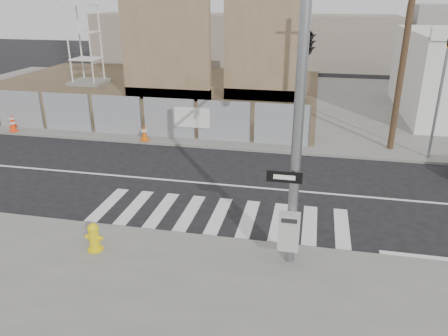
% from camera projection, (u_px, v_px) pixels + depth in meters
% --- Properties ---
extents(ground, '(100.00, 100.00, 0.00)m').
position_uv_depth(ground, '(233.00, 186.00, 16.85)').
color(ground, black).
rests_on(ground, ground).
extents(sidewalk_far, '(50.00, 20.00, 0.12)m').
position_uv_depth(sidewalk_far, '(271.00, 102.00, 29.54)').
color(sidewalk_far, slate).
rests_on(sidewalk_far, ground).
extents(signal_pole, '(0.96, 5.87, 7.00)m').
position_uv_depth(signal_pole, '(305.00, 72.00, 12.73)').
color(signal_pole, gray).
rests_on(signal_pole, sidewalk_near).
extents(far_signal_pole, '(0.16, 0.20, 5.60)m').
position_uv_depth(far_signal_pole, '(442.00, 82.00, 18.20)').
color(far_signal_pole, gray).
rests_on(far_signal_pole, sidewalk_far).
extents(chain_link_fence, '(24.60, 0.04, 2.00)m').
position_uv_depth(chain_link_fence, '(64.00, 112.00, 22.88)').
color(chain_link_fence, gray).
rests_on(chain_link_fence, sidewalk_far).
extents(concrete_wall_left, '(6.00, 1.30, 8.00)m').
position_uv_depth(concrete_wall_left, '(166.00, 51.00, 28.81)').
color(concrete_wall_left, brown).
rests_on(concrete_wall_left, sidewalk_far).
extents(concrete_wall_right, '(5.50, 1.30, 8.00)m').
position_uv_depth(concrete_wall_right, '(266.00, 52.00, 28.48)').
color(concrete_wall_right, brown).
rests_on(concrete_wall_right, sidewalk_far).
extents(utility_pole_right, '(1.60, 0.28, 10.00)m').
position_uv_depth(utility_pole_right, '(407.00, 36.00, 18.66)').
color(utility_pole_right, '#4B3623').
rests_on(utility_pole_right, sidewalk_far).
extents(fire_hydrant, '(0.52, 0.50, 0.84)m').
position_uv_depth(fire_hydrant, '(94.00, 237.00, 12.26)').
color(fire_hydrant, yellow).
rests_on(fire_hydrant, sidewalk_near).
extents(traffic_cone_a, '(0.51, 0.51, 0.77)m').
position_uv_depth(traffic_cone_a, '(12.00, 121.00, 23.63)').
color(traffic_cone_a, '#FC350D').
rests_on(traffic_cone_a, sidewalk_far).
extents(traffic_cone_b, '(0.46, 0.46, 0.72)m').
position_uv_depth(traffic_cone_b, '(13.00, 125.00, 22.91)').
color(traffic_cone_b, '#FF360D').
rests_on(traffic_cone_b, sidewalk_far).
extents(traffic_cone_c, '(0.51, 0.51, 0.78)m').
position_uv_depth(traffic_cone_c, '(144.00, 133.00, 21.50)').
color(traffic_cone_c, '#D8550B').
rests_on(traffic_cone_c, sidewalk_far).
extents(traffic_cone_d, '(0.33, 0.33, 0.62)m').
position_uv_depth(traffic_cone_d, '(273.00, 137.00, 21.22)').
color(traffic_cone_d, red).
rests_on(traffic_cone_d, sidewalk_far).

